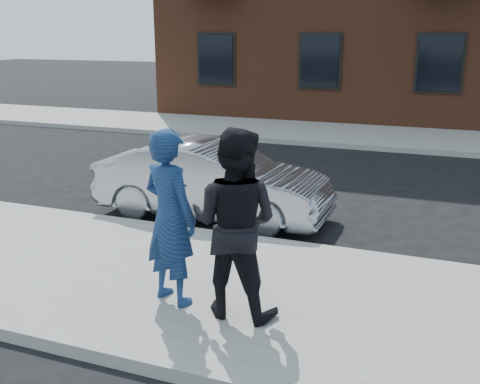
% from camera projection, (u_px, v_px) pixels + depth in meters
% --- Properties ---
extents(ground, '(100.00, 100.00, 0.00)m').
position_uv_depth(ground, '(365.00, 313.00, 6.49)').
color(ground, black).
rests_on(ground, ground).
extents(near_sidewalk, '(50.00, 3.50, 0.15)m').
position_uv_depth(near_sidewalk, '(362.00, 317.00, 6.24)').
color(near_sidewalk, gray).
rests_on(near_sidewalk, ground).
extents(near_curb, '(50.00, 0.10, 0.15)m').
position_uv_depth(near_curb, '(383.00, 259.00, 7.85)').
color(near_curb, '#999691').
rests_on(near_curb, ground).
extents(far_sidewalk, '(50.00, 3.50, 0.15)m').
position_uv_depth(far_sidewalk, '(426.00, 140.00, 16.55)').
color(far_sidewalk, gray).
rests_on(far_sidewalk, ground).
extents(far_curb, '(50.00, 0.10, 0.15)m').
position_uv_depth(far_curb, '(422.00, 151.00, 14.94)').
color(far_curb, '#999691').
rests_on(far_curb, ground).
extents(silver_sedan, '(4.06, 1.44, 1.34)m').
position_uv_depth(silver_sedan, '(213.00, 181.00, 9.64)').
color(silver_sedan, '#999BA3').
rests_on(silver_sedan, ground).
extents(man_hoodie, '(0.85, 0.70, 2.00)m').
position_uv_depth(man_hoodie, '(170.00, 217.00, 6.22)').
color(man_hoodie, navy).
rests_on(man_hoodie, near_sidewalk).
extents(man_peacoat, '(1.00, 0.78, 2.06)m').
position_uv_depth(man_peacoat, '(234.00, 224.00, 5.94)').
color(man_peacoat, black).
rests_on(man_peacoat, near_sidewalk).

